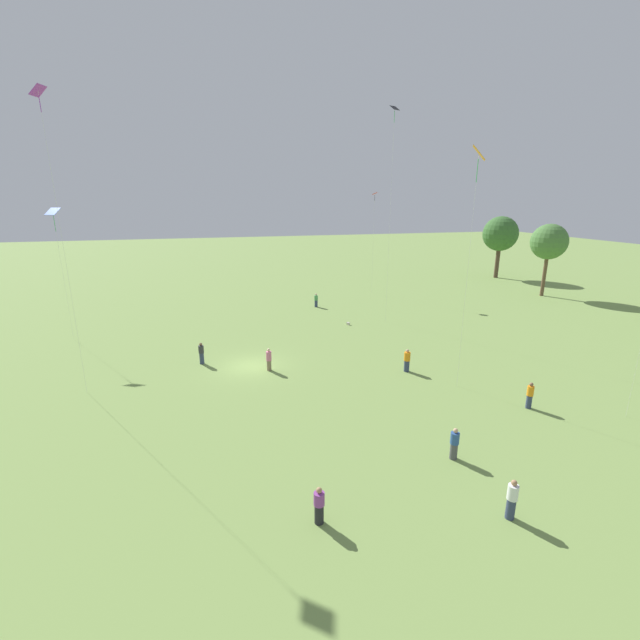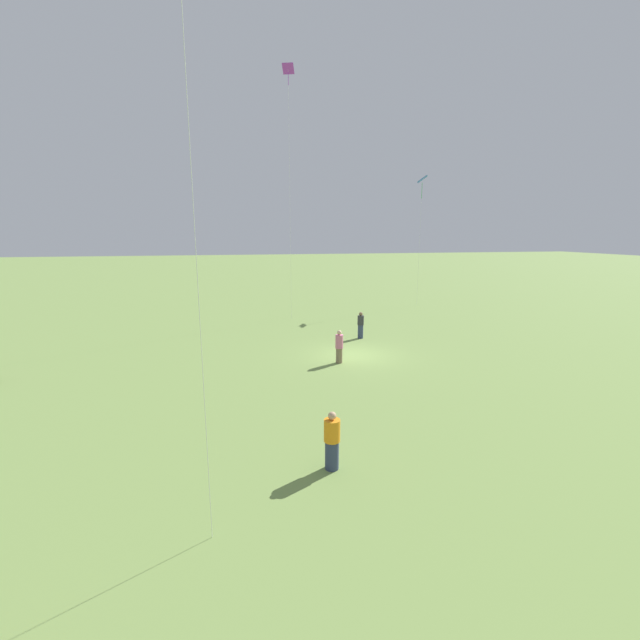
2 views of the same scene
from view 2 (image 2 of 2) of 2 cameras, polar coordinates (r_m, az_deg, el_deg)
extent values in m
plane|color=#7A994C|center=(24.67, 4.66, -4.65)|extent=(240.00, 240.00, 0.00)
cylinder|color=#847056|center=(23.02, 2.57, -4.75)|extent=(0.36, 0.36, 0.81)
cylinder|color=pink|center=(22.82, 2.59, -2.88)|extent=(0.42, 0.42, 0.73)
sphere|color=beige|center=(22.70, 2.60, -1.70)|extent=(0.24, 0.24, 0.24)
cylinder|color=#333D5B|center=(28.43, 5.42, -1.54)|extent=(0.48, 0.48, 0.91)
cylinder|color=#333338|center=(28.27, 5.45, -0.04)|extent=(0.57, 0.57, 0.61)
sphere|color=brown|center=(28.18, 5.46, 0.81)|extent=(0.24, 0.24, 0.24)
cylinder|color=#333D5B|center=(13.19, 1.59, -17.53)|extent=(0.42, 0.42, 0.88)
cylinder|color=orange|center=(12.83, 1.61, -14.50)|extent=(0.50, 0.50, 0.67)
sphere|color=tan|center=(12.64, 1.63, -12.65)|extent=(0.24, 0.24, 0.24)
cube|color=purple|center=(36.35, -4.27, 30.44)|extent=(1.00, 0.87, 0.58)
cylinder|color=purple|center=(36.13, -4.25, 29.41)|extent=(0.04, 0.04, 0.88)
cylinder|color=silver|center=(34.46, -4.03, 15.61)|extent=(0.01, 0.01, 18.67)
cylinder|color=silver|center=(9.00, -16.68, 16.72)|extent=(0.01, 0.01, 15.46)
cube|color=blue|center=(42.34, 13.49, 17.81)|extent=(1.26, 1.33, 0.62)
cylinder|color=green|center=(42.23, 13.43, 16.43)|extent=(0.04, 0.04, 1.42)
cylinder|color=silver|center=(42.06, 13.12, 9.86)|extent=(0.01, 0.01, 11.72)
camera|label=1|loc=(36.17, -58.86, 15.58)|focal=24.00mm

